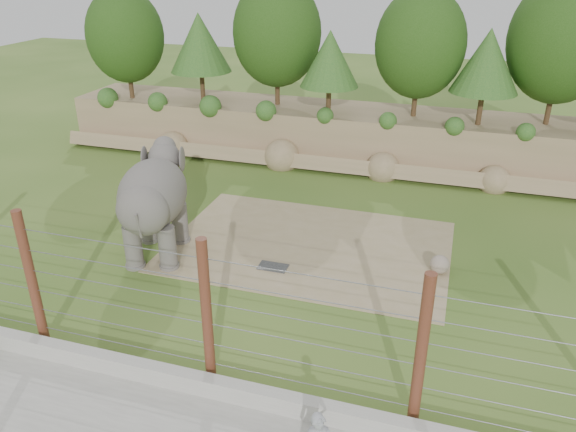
% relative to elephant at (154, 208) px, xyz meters
% --- Properties ---
extents(ground, '(90.00, 90.00, 0.00)m').
position_rel_elephant_xyz_m(ground, '(4.46, -0.88, -1.80)').
color(ground, '#3D641F').
rests_on(ground, ground).
extents(back_embankment, '(30.00, 5.52, 8.77)m').
position_rel_elephant_xyz_m(back_embankment, '(5.04, 11.79, 2.17)').
color(back_embankment, '#8B7654').
rests_on(back_embankment, ground).
extents(dirt_patch, '(10.00, 7.00, 0.02)m').
position_rel_elephant_xyz_m(dirt_patch, '(4.96, 2.12, -1.79)').
color(dirt_patch, '#9E8B5E').
rests_on(dirt_patch, ground).
extents(drain_grate, '(1.00, 0.60, 0.03)m').
position_rel_elephant_xyz_m(drain_grate, '(4.18, 0.26, -1.76)').
color(drain_grate, '#262628').
rests_on(drain_grate, dirt_patch).
extents(elephant, '(2.98, 4.78, 3.60)m').
position_rel_elephant_xyz_m(elephant, '(0.00, 0.00, 0.00)').
color(elephant, '#675F5B').
rests_on(elephant, ground).
extents(stone_ball, '(0.64, 0.64, 0.64)m').
position_rel_elephant_xyz_m(stone_ball, '(9.60, 1.57, -1.46)').
color(stone_ball, gray).
rests_on(stone_ball, dirt_patch).
extents(retaining_wall, '(26.00, 0.35, 0.50)m').
position_rel_elephant_xyz_m(retaining_wall, '(4.46, -5.88, -1.55)').
color(retaining_wall, '#A8A59C').
rests_on(retaining_wall, ground).
extents(barrier_fence, '(20.26, 0.26, 4.00)m').
position_rel_elephant_xyz_m(barrier_fence, '(4.46, -5.38, 0.20)').
color(barrier_fence, '#622D19').
rests_on(barrier_fence, ground).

